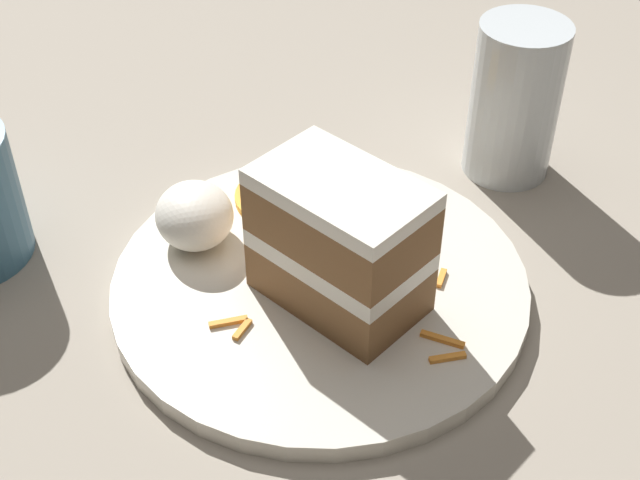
% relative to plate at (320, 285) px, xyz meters
% --- Properties ---
extents(ground_plane, '(6.00, 6.00, 0.00)m').
position_rel_plate_xyz_m(ground_plane, '(-0.04, -0.01, -0.04)').
color(ground_plane, black).
rests_on(ground_plane, ground).
extents(dining_table, '(1.19, 0.86, 0.03)m').
position_rel_plate_xyz_m(dining_table, '(-0.04, -0.01, -0.02)').
color(dining_table, gray).
rests_on(dining_table, ground).
extents(plate, '(0.28, 0.28, 0.01)m').
position_rel_plate_xyz_m(plate, '(0.00, 0.00, 0.00)').
color(plate, silver).
rests_on(plate, dining_table).
extents(cake_slice, '(0.12, 0.11, 0.09)m').
position_rel_plate_xyz_m(cake_slice, '(-0.02, -0.01, 0.05)').
color(cake_slice, brown).
rests_on(cake_slice, plate).
extents(cream_dollop, '(0.06, 0.05, 0.04)m').
position_rel_plate_xyz_m(cream_dollop, '(0.06, 0.07, 0.03)').
color(cream_dollop, white).
rests_on(cream_dollop, plate).
extents(orange_garnish, '(0.07, 0.07, 0.01)m').
position_rel_plate_xyz_m(orange_garnish, '(0.09, 0.01, 0.01)').
color(orange_garnish, orange).
rests_on(orange_garnish, plate).
extents(carrot_shreds_scatter, '(0.18, 0.16, 0.00)m').
position_rel_plate_xyz_m(carrot_shreds_scatter, '(-0.02, -0.02, 0.01)').
color(carrot_shreds_scatter, orange).
rests_on(carrot_shreds_scatter, plate).
extents(drinking_glass, '(0.07, 0.07, 0.12)m').
position_rel_plate_xyz_m(drinking_glass, '(0.10, -0.18, 0.05)').
color(drinking_glass, silver).
rests_on(drinking_glass, dining_table).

